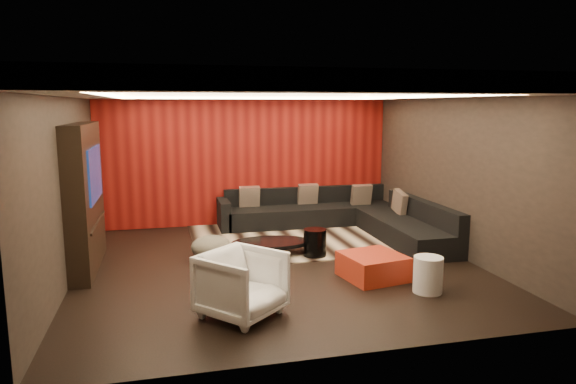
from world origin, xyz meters
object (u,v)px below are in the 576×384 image
object	(u,v)px
white_side_table	(428,275)
orange_ottoman	(373,266)
coffee_table	(270,248)
armchair	(242,284)
drum_stool	(315,242)
sectional_sofa	(343,218)

from	to	relation	value
white_side_table	orange_ottoman	xyz separation A→B (m)	(-0.49, 0.69, -0.06)
coffee_table	white_side_table	size ratio (longest dim) A/B	2.66
white_side_table	armchair	bearing A→B (deg)	-175.59
drum_stool	orange_ottoman	bearing A→B (deg)	-67.37
coffee_table	drum_stool	size ratio (longest dim) A/B	2.90
drum_stool	sectional_sofa	distance (m)	1.87
coffee_table	sectional_sofa	world-z (taller)	sectional_sofa
white_side_table	orange_ottoman	distance (m)	0.85
coffee_table	orange_ottoman	xyz separation A→B (m)	(1.20, -1.49, 0.05)
armchair	white_side_table	bearing A→B (deg)	-37.34
white_side_table	armchair	world-z (taller)	armchair
coffee_table	armchair	size ratio (longest dim) A/B	1.51
coffee_table	white_side_table	world-z (taller)	white_side_table
coffee_table	sectional_sofa	size ratio (longest dim) A/B	0.35
drum_stool	coffee_table	bearing A→B (deg)	158.67
drum_stool	sectional_sofa	world-z (taller)	sectional_sofa
orange_ottoman	drum_stool	bearing A→B (deg)	112.63
white_side_table	orange_ottoman	world-z (taller)	white_side_table
armchair	sectional_sofa	bearing A→B (deg)	13.09
drum_stool	armchair	distance (m)	2.60
armchair	sectional_sofa	distance (m)	4.47
coffee_table	drum_stool	bearing A→B (deg)	-21.33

